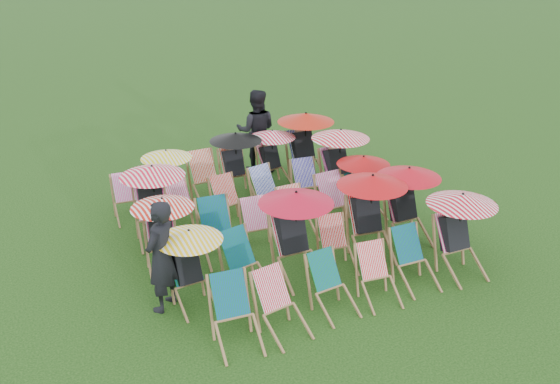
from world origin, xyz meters
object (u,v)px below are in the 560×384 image
deckchair_5 (460,233)px  deckchair_29 (306,145)px  deckchair_0 (236,315)px  person_left (161,256)px  person_rear (256,131)px

deckchair_5 → deckchair_29: bearing=95.4°
deckchair_0 → deckchair_5: (3.95, -0.04, 0.25)m
deckchair_5 → person_left: 4.70m
deckchair_29 → person_left: 5.49m
deckchair_5 → person_rear: 5.65m
deckchair_0 → deckchair_29: deckchair_29 is taller
deckchair_0 → person_left: 1.47m
person_left → person_rear: (3.72, 4.25, 0.08)m
person_rear → deckchair_5: bearing=127.1°
deckchair_0 → deckchair_29: bearing=57.6°
person_rear → deckchair_0: bearing=89.5°
deckchair_29 → person_rear: bearing=129.6°
deckchair_29 → deckchair_5: bearing=-84.4°
person_left → deckchair_5: bearing=124.7°
deckchair_29 → person_rear: person_rear is taller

